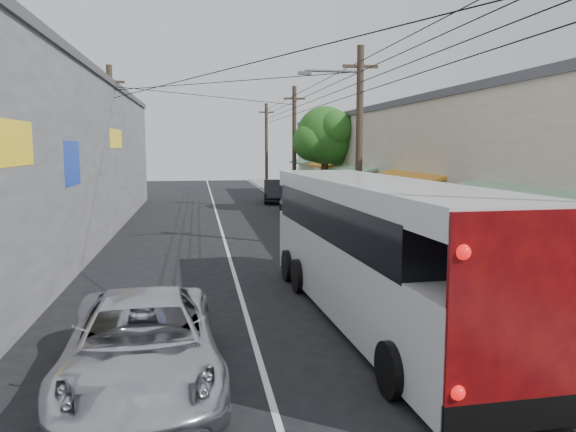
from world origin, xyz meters
name	(u,v)px	position (x,y,z in m)	size (l,w,h in m)	color
ground	(272,404)	(0.00, 0.00, 0.00)	(120.00, 120.00, 0.00)	black
sidewalk	(344,224)	(6.50, 20.00, 0.06)	(3.00, 80.00, 0.12)	slate
building_right	(412,163)	(10.99, 22.00, 3.15)	(7.09, 40.00, 6.25)	beige
building_left	(29,157)	(-8.50, 18.00, 3.65)	(7.20, 36.00, 7.25)	gray
utility_poles	(280,146)	(3.13, 20.33, 4.13)	(11.80, 45.28, 8.00)	#473828
street_tree	(326,137)	(6.87, 26.02, 4.67)	(4.40, 4.00, 6.60)	#3F2B19
coach_bus	(374,248)	(3.00, 4.10, 1.73)	(3.10, 11.72, 3.35)	silver
jeepney	(142,344)	(-2.11, 1.00, 0.77)	(2.57, 5.57, 1.55)	silver
parked_suv	(318,217)	(4.60, 17.69, 0.74)	(2.09, 5.13, 1.49)	#929299
parked_car_mid	(297,204)	(4.60, 23.71, 0.74)	(1.74, 4.32, 1.47)	#232327
parked_car_far	(276,191)	(4.60, 32.54, 0.82)	(1.75, 5.01, 1.65)	black
pedestrian_near	(383,227)	(5.86, 11.90, 1.05)	(0.68, 0.44, 1.86)	pink
pedestrian_far	(356,226)	(5.40, 13.99, 0.82)	(0.68, 0.53, 1.39)	#869DC4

